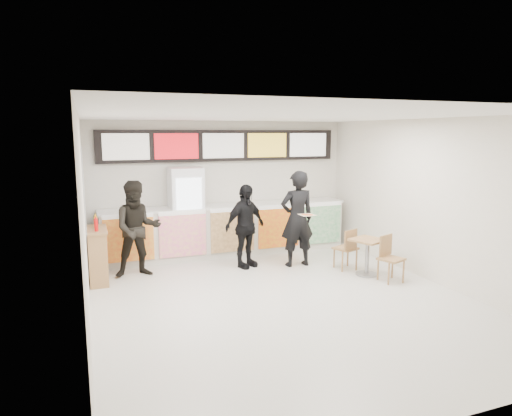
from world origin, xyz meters
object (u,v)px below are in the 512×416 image
drinks_fridge (186,213)px  customer_main (297,219)px  cafe_table (367,250)px  service_counter (228,230)px  condiment_ledge (98,255)px  customer_mid (245,226)px  customer_left (137,229)px

drinks_fridge → customer_main: (2.01, -1.37, -0.01)m
drinks_fridge → cafe_table: (3.02, -2.43, -0.51)m
service_counter → cafe_table: service_counter is taller
drinks_fridge → condiment_ledge: 2.20m
drinks_fridge → customer_mid: drinks_fridge is taller
customer_main → customer_left: 3.19m
customer_mid → condiment_ledge: bearing=155.4°
customer_main → customer_left: (-3.15, 0.45, -0.07)m
service_counter → customer_left: (-2.08, -0.91, 0.35)m
condiment_ledge → customer_main: bearing=-4.9°
cafe_table → customer_left: bearing=139.3°
service_counter → drinks_fridge: drinks_fridge is taller
customer_mid → cafe_table: customer_mid is taller
customer_main → condiment_ledge: bearing=-3.5°
condiment_ledge → customer_left: bearing=8.6°
customer_main → condiment_ledge: size_ratio=1.65×
customer_main → condiment_ledge: customer_main is taller
service_counter → customer_main: bearing=-51.5°
service_counter → customer_main: size_ratio=2.81×
service_counter → condiment_ledge: (-2.82, -1.02, -0.06)m
customer_left → cafe_table: bearing=-19.7°
customer_mid → cafe_table: size_ratio=1.14×
customer_left → cafe_table: 4.45m
customer_mid → drinks_fridge: bearing=108.4°
customer_mid → cafe_table: (2.04, -1.34, -0.36)m
customer_mid → customer_left: bearing=152.0°
customer_main → customer_left: bearing=-6.7°
customer_left → condiment_ledge: customer_left is taller
cafe_table → customer_mid: bearing=125.8°
cafe_table → condiment_ledge: bearing=143.3°
drinks_fridge → customer_mid: 1.47m
customer_main → customer_mid: 1.08m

